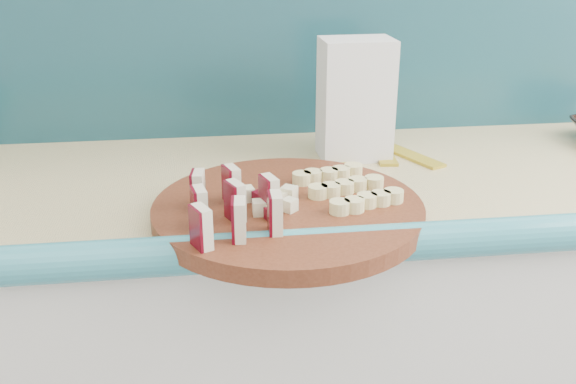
# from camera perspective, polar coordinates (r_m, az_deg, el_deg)

# --- Properties ---
(kitchen_counter) EXTENTS (2.20, 0.63, 0.91)m
(kitchen_counter) POSITION_cam_1_polar(r_m,az_deg,el_deg) (1.47, 1.77, -15.25)
(kitchen_counter) COLOR silver
(kitchen_counter) RESTS_ON ground
(backsplash) EXTENTS (2.20, 0.02, 0.50)m
(backsplash) POSITION_cam_1_polar(r_m,az_deg,el_deg) (1.46, 0.27, 14.78)
(backsplash) COLOR teal
(backsplash) RESTS_ON kitchen_counter
(cutting_board) EXTENTS (0.56, 0.56, 0.03)m
(cutting_board) POSITION_cam_1_polar(r_m,az_deg,el_deg) (1.06, -0.00, -1.70)
(cutting_board) COLOR #49200F
(cutting_board) RESTS_ON kitchen_counter
(apple_wedges) EXTENTS (0.14, 0.20, 0.06)m
(apple_wedges) POSITION_cam_1_polar(r_m,az_deg,el_deg) (0.97, -5.10, -1.09)
(apple_wedges) COLOR beige
(apple_wedges) RESTS_ON cutting_board
(apple_chunks) EXTENTS (0.07, 0.08, 0.02)m
(apple_chunks) POSITION_cam_1_polar(r_m,az_deg,el_deg) (1.03, -1.44, -0.72)
(apple_chunks) COLOR beige
(apple_chunks) RESTS_ON cutting_board
(banana_slices) EXTENTS (0.18, 0.19, 0.02)m
(banana_slices) POSITION_cam_1_polar(r_m,az_deg,el_deg) (1.09, 5.19, 0.44)
(banana_slices) COLOR #D4C981
(banana_slices) RESTS_ON cutting_board
(flour_bag) EXTENTS (0.15, 0.11, 0.24)m
(flour_bag) POSITION_cam_1_polar(r_m,az_deg,el_deg) (1.32, 6.00, 8.19)
(flour_bag) COLOR silver
(flour_bag) RESTS_ON kitchen_counter
(banana_peel) EXTENTS (0.24, 0.20, 0.01)m
(banana_peel) POSITION_cam_1_polar(r_m,az_deg,el_deg) (1.37, 8.41, 3.32)
(banana_peel) COLOR gold
(banana_peel) RESTS_ON kitchen_counter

